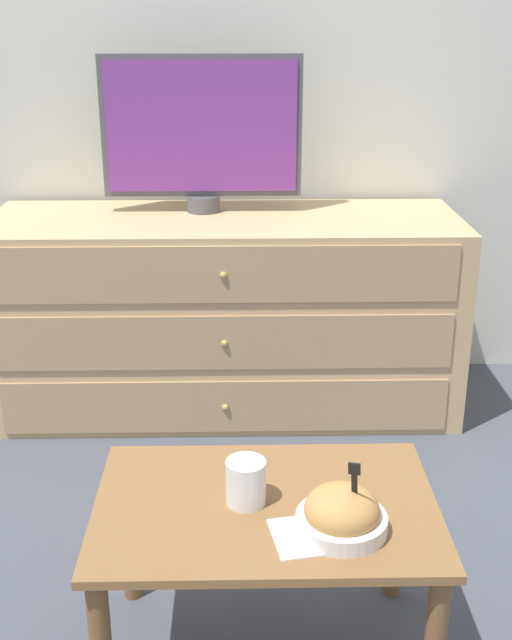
{
  "coord_description": "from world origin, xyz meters",
  "views": [
    {
      "loc": [
        0.13,
        -3.1,
        1.4
      ],
      "look_at": [
        0.17,
        -1.34,
        0.72
      ],
      "focal_mm": 45.0,
      "sensor_mm": 36.0,
      "label": 1
    }
  ],
  "objects": [
    {
      "name": "drink_cup",
      "position": [
        0.14,
        -1.63,
        0.46
      ],
      "size": [
        0.09,
        0.09,
        0.1
      ],
      "color": "#9E6638",
      "rests_on": "coffee_table"
    },
    {
      "name": "coffee_table",
      "position": [
        0.18,
        -1.63,
        0.34
      ],
      "size": [
        0.74,
        0.5,
        0.41
      ],
      "color": "olive",
      "rests_on": "ground_plane"
    },
    {
      "name": "ground_plane",
      "position": [
        0.0,
        0.0,
        0.0
      ],
      "size": [
        12.0,
        12.0,
        0.0
      ],
      "primitive_type": "plane",
      "color": "#474C56"
    },
    {
      "name": "tv",
      "position": [
        0.0,
        -0.22,
        1.01
      ],
      "size": [
        0.71,
        0.12,
        0.55
      ],
      "color": "#515156",
      "rests_on": "dresser"
    },
    {
      "name": "wall_back",
      "position": [
        0.0,
        0.03,
        1.3
      ],
      "size": [
        12.0,
        0.05,
        2.6
      ],
      "color": "silver",
      "rests_on": "ground_plane"
    },
    {
      "name": "takeout_bowl",
      "position": [
        0.33,
        -1.73,
        0.45
      ],
      "size": [
        0.19,
        0.19,
        0.18
      ],
      "color": "silver",
      "rests_on": "coffee_table"
    },
    {
      "name": "dresser",
      "position": [
        0.08,
        -0.32,
        0.36
      ],
      "size": [
        1.68,
        0.59,
        0.72
      ],
      "color": "tan",
      "rests_on": "ground_plane"
    },
    {
      "name": "napkin",
      "position": [
        0.26,
        -1.75,
        0.42
      ],
      "size": [
        0.16,
        0.16,
        0.0
      ],
      "color": "white",
      "rests_on": "coffee_table"
    }
  ]
}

